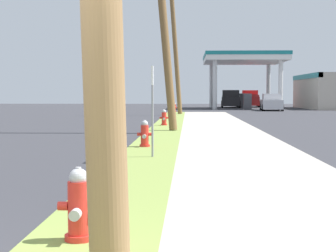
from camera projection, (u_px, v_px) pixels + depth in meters
The scene contains 11 objects.
fire_hydrant_nearest at pixel (79, 208), 5.49m from camera, with size 0.42×0.38×0.74m.
fire_hydrant_second at pixel (145, 135), 15.19m from camera, with size 0.42×0.38×0.74m.
fire_hydrant_third at pixel (164, 118), 25.40m from camera, with size 0.42×0.37×0.74m.
fire_hydrant_fourth at pixel (171, 112), 34.05m from camera, with size 0.42×0.37×0.74m.
fire_hydrant_fifth at pixel (174, 108), 43.79m from camera, with size 0.42×0.38×0.74m.
utility_pole_background at pixel (175, 49), 39.12m from camera, with size 1.55×0.46×9.13m.
street_sign_post at pixel (152, 92), 12.70m from camera, with size 0.05×0.36×2.12m.
gas_station_canopy at pixel (313, 85), 57.47m from camera, with size 16.70×12.39×5.74m.
car_silver_by_near_pump at pixel (271, 103), 50.76m from camera, with size 2.23×4.62×1.57m.
truck_red_at_forecourt at pixel (250, 99), 64.40m from camera, with size 2.53×5.55×1.97m.
truck_black_on_apron at pixel (231, 99), 61.80m from camera, with size 2.42×5.51×1.97m.
Camera 1 is at (1.68, -3.61, 1.61)m, focal length 58.31 mm.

